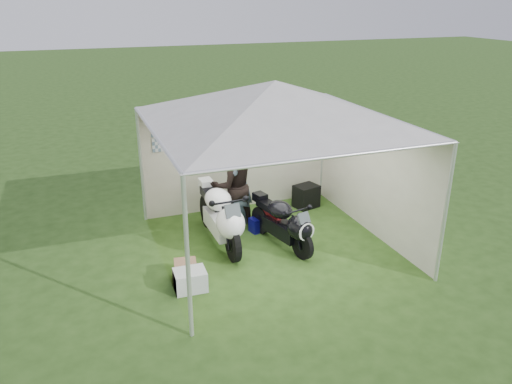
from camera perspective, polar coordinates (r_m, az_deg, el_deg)
ground at (r=9.18m, az=1.97°, el=-6.21°), size 80.00×80.00×0.00m
canopy_tent at (r=8.33m, az=2.11°, el=9.78°), size 5.66×5.66×3.00m
motorcycle_white at (r=8.99m, az=-4.00°, el=-2.68°), size 0.50×2.14×1.06m
motorcycle_black at (r=8.96m, az=3.28°, el=-3.49°), size 0.66×1.74×0.87m
paddock_stand at (r=9.70m, az=0.39°, el=-3.68°), size 0.42×0.31×0.28m
person_dark_jacket at (r=9.53m, az=-2.71°, el=0.77°), size 0.92×0.75×1.79m
person_blue_jacket at (r=9.53m, az=-1.93°, el=1.11°), size 0.76×0.83×1.89m
equipment_box at (r=10.80m, az=5.76°, el=-0.48°), size 0.57×0.50×0.49m
crate_0 at (r=7.91m, az=-7.53°, el=-9.95°), size 0.50×0.40×0.32m
crate_1 at (r=8.18m, az=-8.04°, el=-8.89°), size 0.40×0.40×0.31m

